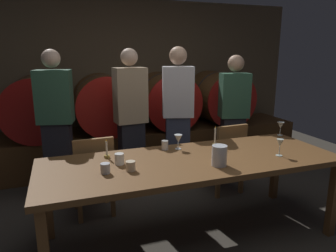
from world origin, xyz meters
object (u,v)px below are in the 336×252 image
(candle_left, at_px, (107,153))
(cup_far_right, at_px, (165,145))
(wine_glass_left, at_px, (178,139))
(wine_barrel_center_left, at_px, (103,103))
(cup_far_left, at_px, (105,168))
(guest_center_left, at_px, (131,119))
(cup_center_left, at_px, (119,159))
(wine_barrel_center_right, at_px, (165,100))
(wine_barrel_far_right, at_px, (219,97))
(guest_center_right, at_px, (178,116))
(dining_table, at_px, (192,166))
(guest_far_right, at_px, (233,116))
(candle_right, at_px, (215,141))
(wine_glass_right, at_px, (281,126))
(wine_barrel_far_left, at_px, (36,107))
(wine_glass_center, at_px, (280,144))
(pitcher, at_px, (219,156))
(cup_center_right, at_px, (131,166))
(chair_left, at_px, (93,172))
(chair_right, at_px, (226,155))
(guest_far_left, at_px, (57,126))

(candle_left, distance_m, cup_far_right, 0.58)
(wine_glass_left, bearing_deg, cup_far_right, 169.43)
(wine_barrel_center_left, distance_m, cup_far_left, 2.30)
(guest_center_left, xyz_separation_m, cup_center_left, (-0.37, -1.20, -0.08))
(wine_barrel_center_right, relative_size, candle_left, 5.28)
(wine_barrel_far_right, height_order, guest_center_right, guest_center_right)
(wine_barrel_far_right, distance_m, dining_table, 2.64)
(guest_far_right, relative_size, cup_far_right, 18.02)
(candle_right, relative_size, wine_glass_right, 1.37)
(wine_glass_right, xyz_separation_m, cup_far_left, (-2.06, -0.49, -0.07))
(guest_far_right, bearing_deg, wine_barrel_far_right, -93.24)
(wine_barrel_far_left, xyz_separation_m, wine_barrel_far_right, (2.84, 0.00, 0.00))
(wine_barrel_center_left, xyz_separation_m, wine_glass_right, (1.75, -1.79, -0.08))
(candle_left, bearing_deg, cup_far_right, 5.42)
(wine_glass_left, bearing_deg, guest_center_right, 69.17)
(wine_glass_center, bearing_deg, wine_barrel_center_right, 97.06)
(wine_barrel_far_right, relative_size, pitcher, 5.41)
(wine_glass_center, distance_m, cup_center_right, 1.38)
(wine_barrel_center_right, distance_m, cup_far_left, 2.62)
(wine_glass_center, height_order, cup_center_left, wine_glass_center)
(wine_barrel_far_right, xyz_separation_m, cup_far_right, (-1.59, -1.85, -0.14))
(cup_far_left, distance_m, cup_far_right, 0.77)
(candle_left, relative_size, cup_center_left, 1.88)
(chair_left, bearing_deg, cup_far_left, 88.22)
(guest_center_right, bearing_deg, candle_left, 56.66)
(guest_center_right, bearing_deg, cup_far_right, 77.07)
(guest_far_right, bearing_deg, chair_left, 28.22)
(wine_barrel_center_right, height_order, wine_barrel_far_right, same)
(cup_far_left, xyz_separation_m, cup_center_left, (0.14, 0.17, 0.01))
(wine_barrel_far_left, relative_size, guest_far_right, 0.56)
(wine_barrel_center_right, xyz_separation_m, dining_table, (-0.50, -2.19, -0.25))
(wine_barrel_far_right, bearing_deg, guest_center_right, -138.12)
(chair_left, distance_m, cup_center_right, 0.89)
(chair_left, relative_size, wine_glass_left, 6.01)
(chair_right, distance_m, wine_glass_left, 0.99)
(wine_barrel_center_left, height_order, guest_far_right, guest_far_right)
(wine_barrel_far_left, height_order, pitcher, wine_barrel_far_left)
(cup_far_left, bearing_deg, candle_left, 79.58)
(wine_barrel_center_left, height_order, chair_left, wine_barrel_center_left)
(wine_barrel_far_right, distance_m, chair_right, 1.67)
(cup_center_right, bearing_deg, guest_far_left, 112.78)
(wine_barrel_center_left, bearing_deg, wine_glass_left, -76.23)
(candle_right, bearing_deg, wine_glass_right, 8.42)
(guest_far_left, bearing_deg, guest_center_left, -163.50)
(wine_barrel_center_left, xyz_separation_m, cup_far_left, (-0.31, -2.28, -0.15))
(candle_left, bearing_deg, wine_glass_center, -17.25)
(chair_right, xyz_separation_m, wine_glass_left, (-0.80, -0.43, 0.39))
(candle_left, bearing_deg, guest_far_left, 114.07)
(guest_far_right, bearing_deg, candle_left, 40.20)
(wine_barrel_center_right, bearing_deg, guest_far_left, -149.38)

